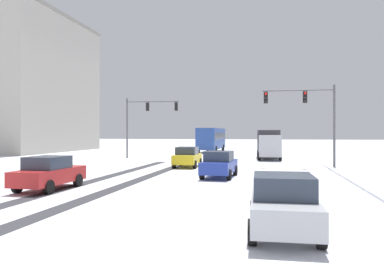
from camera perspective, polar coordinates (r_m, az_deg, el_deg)
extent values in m
cube|color=#38383D|center=(22.10, -15.28, -7.25)|extent=(0.86, 30.06, 0.01)
cube|color=#38383D|center=(21.13, -9.36, -7.58)|extent=(0.83, 30.06, 0.01)
cylinder|color=#56565B|center=(31.67, 20.50, 0.80)|extent=(0.18, 0.18, 6.50)
cylinder|color=#56565B|center=(31.40, 15.53, 6.02)|extent=(5.52, 0.36, 0.12)
cube|color=black|center=(31.42, 16.53, 5.01)|extent=(0.33, 0.25, 0.90)
sphere|color=red|center=(31.29, 16.57, 5.58)|extent=(0.20, 0.20, 0.20)
sphere|color=black|center=(31.26, 16.57, 5.03)|extent=(0.20, 0.20, 0.20)
sphere|color=black|center=(31.24, 16.57, 4.49)|extent=(0.20, 0.20, 0.20)
cube|color=black|center=(31.16, 10.97, 5.05)|extent=(0.33, 0.25, 0.90)
sphere|color=red|center=(31.03, 10.98, 5.63)|extent=(0.20, 0.20, 0.20)
sphere|color=black|center=(31.00, 10.98, 5.07)|extent=(0.20, 0.20, 0.20)
sphere|color=black|center=(30.98, 10.98, 4.52)|extent=(0.20, 0.20, 0.20)
cylinder|color=#56565B|center=(42.07, -9.68, 0.58)|extent=(0.18, 0.18, 6.50)
cylinder|color=#56565B|center=(41.44, -5.89, 4.53)|extent=(5.71, 0.49, 0.12)
cube|color=black|center=(41.54, -6.66, 3.76)|extent=(0.34, 0.26, 0.90)
sphere|color=red|center=(41.71, -6.60, 4.16)|extent=(0.20, 0.20, 0.20)
sphere|color=black|center=(41.69, -6.60, 3.75)|extent=(0.20, 0.20, 0.20)
sphere|color=black|center=(41.67, -6.60, 3.34)|extent=(0.20, 0.20, 0.20)
cube|color=black|center=(40.88, -2.38, 3.82)|extent=(0.34, 0.26, 0.90)
sphere|color=red|center=(41.06, -2.34, 4.23)|extent=(0.20, 0.20, 0.20)
sphere|color=black|center=(41.04, -2.34, 3.81)|extent=(0.20, 0.20, 0.20)
sphere|color=black|center=(41.02, -2.34, 3.39)|extent=(0.20, 0.20, 0.20)
cube|color=yellow|center=(30.55, -0.68, -4.01)|extent=(1.78, 4.13, 0.70)
cube|color=#2D3847|center=(30.36, -0.74, -2.81)|extent=(1.60, 1.93, 0.60)
cylinder|color=black|center=(31.97, -1.68, -4.47)|extent=(0.23, 0.64, 0.64)
cylinder|color=black|center=(31.68, 1.19, -4.51)|extent=(0.23, 0.64, 0.64)
cylinder|color=black|center=(29.50, -2.70, -4.83)|extent=(0.23, 0.64, 0.64)
cylinder|color=black|center=(29.18, 0.41, -4.89)|extent=(0.23, 0.64, 0.64)
cube|color=#233899|center=(23.60, 4.11, -5.17)|extent=(1.92, 4.19, 0.70)
cube|color=#2D3847|center=(23.41, 4.04, -3.62)|extent=(1.66, 1.98, 0.60)
cylinder|color=black|center=(25.03, 2.81, -5.68)|extent=(0.25, 0.65, 0.64)
cylinder|color=black|center=(24.76, 6.49, -5.74)|extent=(0.25, 0.65, 0.64)
cylinder|color=black|center=(22.56, 1.50, -6.30)|extent=(0.25, 0.65, 0.64)
cylinder|color=black|center=(22.26, 5.58, -6.38)|extent=(0.25, 0.65, 0.64)
cube|color=red|center=(19.81, -20.55, -6.14)|extent=(1.81, 4.14, 0.70)
cube|color=#2D3847|center=(19.63, -20.79, -4.29)|extent=(1.61, 1.94, 0.60)
cylinder|color=black|center=(21.35, -20.48, -6.65)|extent=(0.24, 0.65, 0.64)
cylinder|color=black|center=(20.51, -16.68, -6.92)|extent=(0.24, 0.65, 0.64)
cylinder|color=black|center=(19.29, -24.67, -7.35)|extent=(0.24, 0.65, 0.64)
cylinder|color=black|center=(18.36, -20.63, -7.72)|extent=(0.24, 0.65, 0.64)
cube|color=#B7BABF|center=(10.94, 13.44, -11.10)|extent=(1.80, 4.14, 0.70)
cube|color=#2D3847|center=(10.69, 13.49, -7.83)|extent=(1.61, 1.94, 0.60)
cylinder|color=black|center=(12.24, 9.22, -11.59)|extent=(0.24, 0.65, 0.64)
cylinder|color=black|center=(12.32, 16.90, -11.50)|extent=(0.24, 0.65, 0.64)
cylinder|color=black|center=(9.76, 9.02, -14.56)|extent=(0.24, 0.65, 0.64)
cylinder|color=black|center=(9.87, 18.74, -14.40)|extent=(0.24, 0.65, 0.64)
cube|color=#284793|center=(54.97, 2.96, -0.95)|extent=(2.71, 11.05, 2.90)
cube|color=#283342|center=(54.97, 2.96, -0.59)|extent=(2.74, 10.17, 0.90)
cylinder|color=black|center=(51.02, 3.56, -2.65)|extent=(0.32, 0.97, 0.96)
cylinder|color=black|center=(51.45, 0.94, -2.63)|extent=(0.32, 0.97, 0.96)
cylinder|color=black|center=(58.09, 4.65, -2.34)|extent=(0.32, 0.97, 0.96)
cylinder|color=black|center=(58.46, 2.35, -2.32)|extent=(0.32, 0.97, 0.96)
cube|color=#B7BABF|center=(37.83, 11.56, -2.04)|extent=(2.20, 2.29, 2.10)
cube|color=#333338|center=(41.51, 11.31, -1.52)|extent=(2.44, 5.30, 2.60)
cylinder|color=black|center=(38.38, 13.04, -3.58)|extent=(0.32, 0.85, 0.84)
cylinder|color=black|center=(38.28, 10.02, -3.59)|extent=(0.32, 0.85, 0.84)
cylinder|color=black|center=(43.05, 12.57, -3.20)|extent=(0.32, 0.85, 0.84)
cylinder|color=black|center=(42.96, 9.87, -3.21)|extent=(0.32, 0.85, 0.84)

